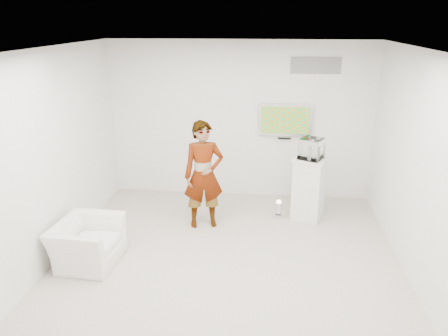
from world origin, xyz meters
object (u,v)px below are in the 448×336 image
Objects in this scene: pedestal at (309,188)px; floor_uplight at (278,209)px; tv at (285,120)px; armchair at (87,243)px; person at (204,175)px.

pedestal is 0.64m from floor_uplight.
pedestal is at bearing -65.18° from tv.
pedestal is at bearing -56.63° from armchair.
tv is 2.05m from person.
floor_uplight is at bearing -94.87° from tv.
tv reaches higher than pedestal.
tv is at bearing 30.85° from person.
person is at bearing -164.87° from pedestal.
pedestal is (0.43, -0.92, -1.00)m from tv.
floor_uplight is (-0.51, -0.05, -0.39)m from pedestal.
person reaches higher than pedestal.
pedestal is 3.51× the size of floor_uplight.
pedestal is at bearing 5.21° from floor_uplight.
armchair is at bearing -135.79° from tv.
tv is 1.03× the size of armchair.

